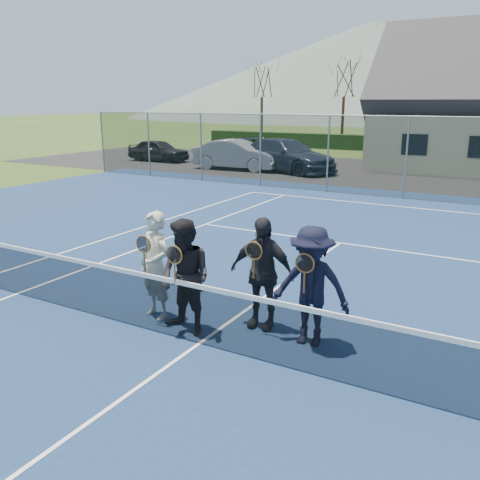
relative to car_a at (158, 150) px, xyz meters
The scene contains 17 objects.
ground 15.72m from the car_a, ahead, with size 220.00×220.00×0.00m, color #344C1B.
court_surface 24.46m from the car_a, 50.17° to the right, with size 30.00×30.00×0.02m, color navy.
tarmac_carpark 11.74m from the car_a, ahead, with size 40.00×12.00×0.01m, color black.
hedge_row 20.50m from the car_a, 40.18° to the left, with size 40.00×1.20×1.10m, color black.
hill_west 77.25m from the car_a, 96.99° to the left, with size 110.00×110.00×18.00m, color #506158.
car_a is the anchor object (origin of this frame).
car_b 6.19m from the car_a, ahead, with size 1.66×4.76×1.57m, color #9798A0.
car_c 8.66m from the car_a, ahead, with size 2.32×5.70×1.65m, color #1B2337.
court_markings 24.46m from the car_a, 50.17° to the right, with size 11.03×23.83×0.01m.
tennis_net 24.45m from the car_a, 50.17° to the right, with size 11.68×0.08×1.10m.
perimeter_fence 16.55m from the car_a, 18.61° to the right, with size 30.07×0.07×3.02m.
tree_a 15.13m from the car_a, 91.37° to the left, with size 3.20×3.20×7.77m.
tree_b 16.53m from the car_a, 64.92° to the left, with size 3.20×3.20×7.77m.
player_a 23.33m from the car_a, 51.62° to the right, with size 0.75×0.59×1.80m.
player_b 23.99m from the car_a, 50.52° to the right, with size 0.97×0.80×1.80m.
player_c 24.01m from the car_a, 47.68° to the right, with size 1.09×0.55×1.80m.
player_d 24.76m from the car_a, 46.43° to the right, with size 1.22×0.77×1.80m.
Camera 1 is at (3.94, -5.70, 3.52)m, focal length 38.00 mm.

